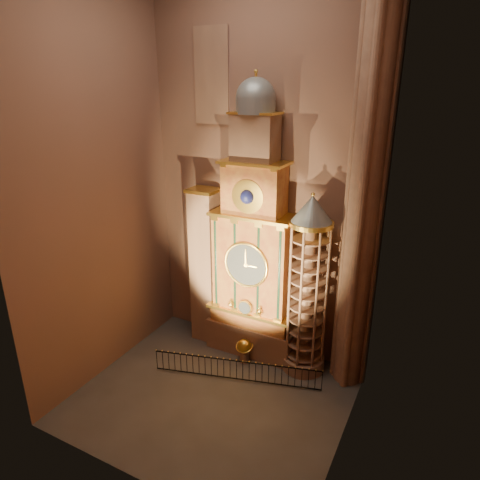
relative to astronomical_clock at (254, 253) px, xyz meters
The scene contains 11 objects.
floor 8.32m from the astronomical_clock, 90.00° to the right, with size 14.00×14.00×0.00m, color #383330.
wall_back 4.45m from the astronomical_clock, 90.00° to the left, with size 22.00×22.00×0.00m, color brown.
wall_left 9.61m from the astronomical_clock, 144.66° to the right, with size 22.00×22.00×0.00m, color brown.
wall_right 9.61m from the astronomical_clock, 35.34° to the right, with size 22.00×22.00×0.00m, color brown.
astronomical_clock is the anchor object (origin of this frame).
portrait_tower 3.73m from the astronomical_clock, behind, with size 1.80×1.60×10.20m.
stair_turret 3.78m from the astronomical_clock, ahead, with size 2.50×2.50×10.80m.
gothic_pier 7.48m from the astronomical_clock, ahead, with size 2.04×2.04×22.00m.
stained_glass_window 10.37m from the astronomical_clock, 163.43° to the left, with size 2.20×0.14×5.20m.
celestial_globe 5.92m from the astronomical_clock, 86.03° to the right, with size 1.08×1.03×1.52m.
iron_railing 6.80m from the astronomical_clock, 80.87° to the right, with size 9.31×2.66×1.29m.
Camera 1 is at (10.04, -16.27, 16.07)m, focal length 32.00 mm.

